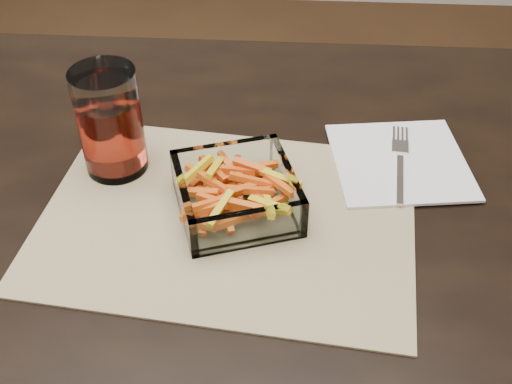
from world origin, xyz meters
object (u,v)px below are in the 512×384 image
at_px(dining_table, 172,264).
at_px(glass_bowl, 237,196).
at_px(fork, 400,160).
at_px(tumbler, 111,125).

bearing_deg(dining_table, glass_bowl, 9.97).
distance_m(dining_table, glass_bowl, 0.14).
xyz_separation_m(glass_bowl, fork, (0.21, 0.10, -0.02)).
bearing_deg(fork, tumbler, -169.47).
bearing_deg(dining_table, fork, 21.74).
xyz_separation_m(dining_table, fork, (0.30, 0.12, 0.10)).
relative_size(dining_table, tumbler, 11.17).
relative_size(tumbler, fork, 0.86).
height_order(dining_table, glass_bowl, glass_bowl).
bearing_deg(tumbler, fork, 4.31).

